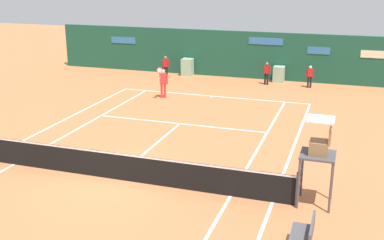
{
  "coord_description": "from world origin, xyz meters",
  "views": [
    {
      "loc": [
        7.17,
        -13.16,
        6.66
      ],
      "look_at": [
        1.17,
        4.67,
        0.8
      ],
      "focal_mm": 45.06,
      "sensor_mm": 36.0,
      "label": 1
    }
  ],
  "objects_px": {
    "player_on_baseline": "(163,81)",
    "ball_kid_right_post": "(166,65)",
    "ball_kid_centre_post": "(267,72)",
    "tennis_ball_near_service_line": "(218,114)",
    "player_bench": "(304,235)",
    "umpire_chair": "(319,150)",
    "tennis_ball_mid_court": "(244,105)",
    "ball_kid_left_post": "(310,75)"
  },
  "relations": [
    {
      "from": "ball_kid_left_post",
      "to": "player_on_baseline",
      "type": "bearing_deg",
      "value": 24.45
    },
    {
      "from": "tennis_ball_mid_court",
      "to": "tennis_ball_near_service_line",
      "type": "bearing_deg",
      "value": -113.45
    },
    {
      "from": "ball_kid_right_post",
      "to": "umpire_chair",
      "type": "bearing_deg",
      "value": 120.92
    },
    {
      "from": "ball_kid_left_post",
      "to": "ball_kid_right_post",
      "type": "relative_size",
      "value": 0.95
    },
    {
      "from": "tennis_ball_near_service_line",
      "to": "tennis_ball_mid_court",
      "type": "bearing_deg",
      "value": 66.55
    },
    {
      "from": "player_on_baseline",
      "to": "ball_kid_right_post",
      "type": "distance_m",
      "value": 5.28
    },
    {
      "from": "player_bench",
      "to": "player_on_baseline",
      "type": "bearing_deg",
      "value": 34.46
    },
    {
      "from": "ball_kid_centre_post",
      "to": "tennis_ball_mid_court",
      "type": "height_order",
      "value": "ball_kid_centre_post"
    },
    {
      "from": "tennis_ball_near_service_line",
      "to": "tennis_ball_mid_court",
      "type": "relative_size",
      "value": 1.0
    },
    {
      "from": "umpire_chair",
      "to": "tennis_ball_near_service_line",
      "type": "xyz_separation_m",
      "value": [
        -5.23,
        8.11,
        -1.67
      ]
    },
    {
      "from": "umpire_chair",
      "to": "player_bench",
      "type": "distance_m",
      "value": 3.02
    },
    {
      "from": "player_bench",
      "to": "ball_kid_centre_post",
      "type": "xyz_separation_m",
      "value": [
        -4.14,
        17.92,
        0.28
      ]
    },
    {
      "from": "player_bench",
      "to": "tennis_ball_near_service_line",
      "type": "height_order",
      "value": "player_bench"
    },
    {
      "from": "ball_kid_right_post",
      "to": "tennis_ball_mid_court",
      "type": "distance_m",
      "value": 8.19
    },
    {
      "from": "player_on_baseline",
      "to": "tennis_ball_near_service_line",
      "type": "height_order",
      "value": "player_on_baseline"
    },
    {
      "from": "ball_kid_left_post",
      "to": "tennis_ball_near_service_line",
      "type": "height_order",
      "value": "ball_kid_left_post"
    },
    {
      "from": "player_bench",
      "to": "tennis_ball_mid_court",
      "type": "bearing_deg",
      "value": 18.84
    },
    {
      "from": "player_bench",
      "to": "ball_kid_centre_post",
      "type": "distance_m",
      "value": 18.39
    },
    {
      "from": "player_bench",
      "to": "player_on_baseline",
      "type": "relative_size",
      "value": 0.72
    },
    {
      "from": "player_on_baseline",
      "to": "tennis_ball_near_service_line",
      "type": "distance_m",
      "value": 4.34
    },
    {
      "from": "ball_kid_centre_post",
      "to": "tennis_ball_mid_court",
      "type": "relative_size",
      "value": 20.2
    },
    {
      "from": "player_on_baseline",
      "to": "ball_kid_centre_post",
      "type": "xyz_separation_m",
      "value": [
        4.76,
        4.96,
        -0.15
      ]
    },
    {
      "from": "player_on_baseline",
      "to": "ball_kid_centre_post",
      "type": "distance_m",
      "value": 6.87
    },
    {
      "from": "ball_kid_centre_post",
      "to": "tennis_ball_mid_court",
      "type": "xyz_separation_m",
      "value": [
        -0.23,
        -5.12,
        -0.76
      ]
    },
    {
      "from": "tennis_ball_mid_court",
      "to": "umpire_chair",
      "type": "bearing_deg",
      "value": -66.28
    },
    {
      "from": "ball_kid_centre_post",
      "to": "ball_kid_left_post",
      "type": "relative_size",
      "value": 1.04
    },
    {
      "from": "player_on_baseline",
      "to": "tennis_ball_mid_court",
      "type": "height_order",
      "value": "player_on_baseline"
    },
    {
      "from": "player_on_baseline",
      "to": "ball_kid_centre_post",
      "type": "bearing_deg",
      "value": -160.47
    },
    {
      "from": "ball_kid_right_post",
      "to": "tennis_ball_mid_court",
      "type": "height_order",
      "value": "ball_kid_right_post"
    },
    {
      "from": "ball_kid_centre_post",
      "to": "ball_kid_left_post",
      "type": "xyz_separation_m",
      "value": [
        2.56,
        -0.0,
        -0.03
      ]
    },
    {
      "from": "player_on_baseline",
      "to": "tennis_ball_near_service_line",
      "type": "relative_size",
      "value": 26.31
    },
    {
      "from": "ball_kid_right_post",
      "to": "tennis_ball_near_service_line",
      "type": "xyz_separation_m",
      "value": [
        5.51,
        -7.04,
        -0.77
      ]
    },
    {
      "from": "ball_kid_right_post",
      "to": "player_on_baseline",
      "type": "bearing_deg",
      "value": 105.64
    },
    {
      "from": "player_on_baseline",
      "to": "ball_kid_centre_post",
      "type": "height_order",
      "value": "player_on_baseline"
    },
    {
      "from": "tennis_ball_near_service_line",
      "to": "tennis_ball_mid_court",
      "type": "height_order",
      "value": "same"
    },
    {
      "from": "umpire_chair",
      "to": "ball_kid_left_post",
      "type": "xyz_separation_m",
      "value": [
        -1.61,
        15.15,
        -0.94
      ]
    },
    {
      "from": "umpire_chair",
      "to": "ball_kid_centre_post",
      "type": "xyz_separation_m",
      "value": [
        -4.17,
        15.15,
        -0.92
      ]
    },
    {
      "from": "umpire_chair",
      "to": "ball_kid_left_post",
      "type": "bearing_deg",
      "value": 6.07
    },
    {
      "from": "tennis_ball_mid_court",
      "to": "ball_kid_right_post",
      "type": "bearing_deg",
      "value": 141.06
    },
    {
      "from": "ball_kid_centre_post",
      "to": "tennis_ball_near_service_line",
      "type": "relative_size",
      "value": 20.2
    },
    {
      "from": "umpire_chair",
      "to": "player_on_baseline",
      "type": "bearing_deg",
      "value": 41.24
    },
    {
      "from": "umpire_chair",
      "to": "ball_kid_centre_post",
      "type": "relative_size",
      "value": 1.94
    }
  ]
}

